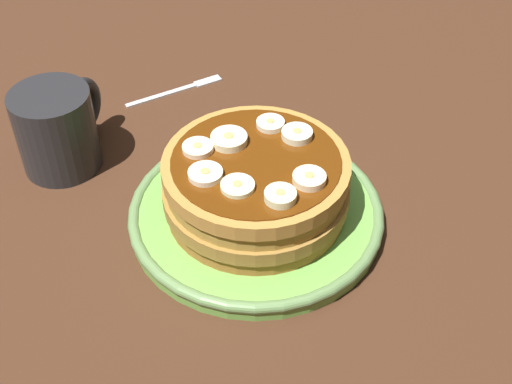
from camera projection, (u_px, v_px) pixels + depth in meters
ground_plane at (256, 231)px, 70.26cm from camera, size 140.00×140.00×3.00cm
plate at (256, 213)px, 68.52cm from camera, size 25.58×25.58×1.99cm
pancake_stack at (257, 186)px, 65.87cm from camera, size 18.54×18.37×6.38cm
banana_slice_0 at (198, 148)px, 64.74cm from camera, size 3.00×3.00×0.78cm
banana_slice_1 at (297, 135)px, 66.17cm from camera, size 3.05×3.05×0.97cm
banana_slice_2 at (309, 179)px, 61.36cm from camera, size 3.08×3.08×0.97cm
banana_slice_3 at (280, 196)px, 59.60cm from camera, size 2.88×2.88×1.04cm
banana_slice_4 at (229, 140)px, 65.54cm from camera, size 3.57×3.57×1.03cm
banana_slice_5 at (205, 174)px, 61.95cm from camera, size 3.22×3.22×0.81cm
banana_slice_6 at (270, 124)px, 67.58cm from camera, size 2.84×2.84×0.79cm
banana_slice_7 at (237, 186)px, 60.86cm from camera, size 3.11×3.11×0.69cm
coffee_mug at (60, 126)px, 73.08cm from camera, size 12.08×8.52×9.23cm
fork at (180, 89)px, 86.33cm from camera, size 10.91×8.68×0.50cm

